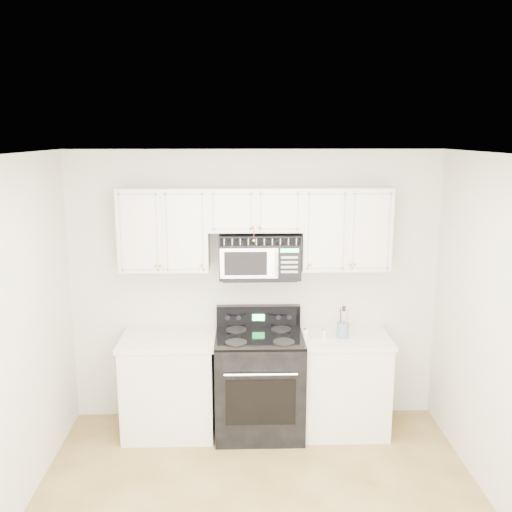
{
  "coord_description": "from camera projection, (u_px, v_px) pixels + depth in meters",
  "views": [
    {
      "loc": [
        -0.13,
        -3.51,
        2.73
      ],
      "look_at": [
        0.0,
        1.3,
        1.7
      ],
      "focal_mm": 40.0,
      "sensor_mm": 36.0,
      "label": 1
    }
  ],
  "objects": [
    {
      "name": "room",
      "position": [
        262.0,
        357.0,
        3.73
      ],
      "size": [
        3.51,
        3.51,
        2.61
      ],
      "color": "#A0854F",
      "rests_on": "ground"
    },
    {
      "name": "upper_cabinets",
      "position": [
        255.0,
        224.0,
        5.15
      ],
      "size": [
        2.44,
        0.37,
        0.75
      ],
      "color": "beige",
      "rests_on": "ground"
    },
    {
      "name": "microwave",
      "position": [
        260.0,
        255.0,
        5.19
      ],
      "size": [
        0.73,
        0.42,
        0.4
      ],
      "color": "black",
      "rests_on": "ground"
    },
    {
      "name": "base_cabinet_right",
      "position": [
        341.0,
        385.0,
        5.34
      ],
      "size": [
        0.86,
        0.65,
        0.92
      ],
      "color": "beige",
      "rests_on": "ground"
    },
    {
      "name": "base_cabinet_left",
      "position": [
        170.0,
        387.0,
        5.3
      ],
      "size": [
        0.86,
        0.65,
        0.92
      ],
      "color": "beige",
      "rests_on": "ground"
    },
    {
      "name": "utensil_crock",
      "position": [
        343.0,
        330.0,
        5.18
      ],
      "size": [
        0.11,
        0.11,
        0.3
      ],
      "color": "slate",
      "rests_on": "base_cabinet_right"
    },
    {
      "name": "shaker_salt",
      "position": [
        306.0,
        333.0,
        5.13
      ],
      "size": [
        0.05,
        0.05,
        0.11
      ],
      "color": "silver",
      "rests_on": "base_cabinet_right"
    },
    {
      "name": "range",
      "position": [
        259.0,
        382.0,
        5.29
      ],
      "size": [
        0.8,
        0.73,
        1.13
      ],
      "color": "black",
      "rests_on": "ground"
    },
    {
      "name": "shaker_pepper",
      "position": [
        324.0,
        333.0,
        5.16
      ],
      "size": [
        0.04,
        0.04,
        0.09
      ],
      "color": "silver",
      "rests_on": "base_cabinet_right"
    }
  ]
}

